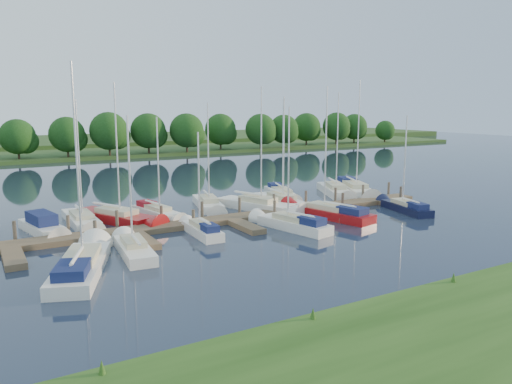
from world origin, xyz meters
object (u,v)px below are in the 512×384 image
dock (232,221)px  sailboat_s_2 (202,231)px  motorboat (43,228)px  sailboat_n_5 (209,205)px

dock → sailboat_s_2: 4.24m
dock → motorboat: motorboat is taller
dock → sailboat_n_5: bearing=82.3°
dock → sailboat_s_2: size_ratio=5.14×
dock → sailboat_n_5: sailboat_n_5 is taller
sailboat_s_2 → dock: bearing=33.7°
dock → sailboat_s_2: (-3.64, -2.17, 0.12)m
dock → motorboat: bearing=162.6°
sailboat_n_5 → motorboat: bearing=22.5°
dock → sailboat_s_2: bearing=-149.2°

